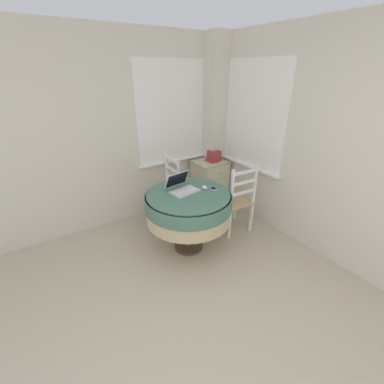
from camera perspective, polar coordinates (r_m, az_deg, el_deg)
corner_room_shell at (r=3.06m, az=2.81°, el=10.74°), size 4.56×4.67×2.55m
round_dining_table at (r=3.03m, az=-0.80°, el=-3.01°), size 1.03×1.03×0.77m
laptop at (r=3.02m, az=-2.21°, el=1.09°), size 0.36×0.34×0.21m
computer_mouse at (r=3.07m, az=2.78°, el=1.01°), size 0.05×0.08×0.04m
cell_phone at (r=3.09m, az=4.74°, el=0.79°), size 0.08×0.12×0.01m
dining_chair_near_back_window at (r=3.72m, az=-5.99°, el=-0.04°), size 0.43×0.44×0.98m
dining_chair_near_right_window at (r=3.51m, az=9.70°, el=-1.96°), size 0.45×0.43×0.98m
corner_cabinet at (r=4.31m, az=3.94°, el=2.40°), size 0.53×0.47×0.73m
storage_box at (r=4.17m, az=4.92°, el=8.06°), size 0.16×0.17×0.16m
book_on_cabinet at (r=4.14m, az=4.45°, el=6.98°), size 0.16×0.20×0.02m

